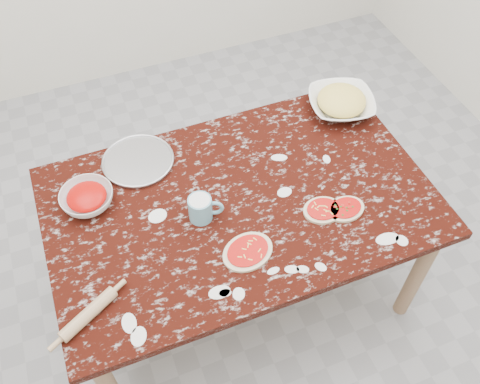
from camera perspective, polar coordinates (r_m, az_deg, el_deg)
name	(u,v)px	position (r m, az deg, el deg)	size (l,w,h in m)	color
ground	(240,287)	(2.80, 0.00, -10.38)	(4.00, 4.00, 0.00)	gray
worktable	(240,211)	(2.23, 0.00, -2.15)	(1.60, 1.00, 0.75)	black
pizza_tray	(138,161)	(2.34, -11.13, 3.35)	(0.31, 0.31, 0.01)	#B2B2B7
sauce_bowl	(87,199)	(2.22, -16.44, -0.71)	(0.22, 0.22, 0.07)	white
cheese_bowl	(341,104)	(2.57, 11.03, 9.48)	(0.31, 0.31, 0.08)	white
flour_mug	(201,208)	(2.07, -4.27, -1.79)	(0.14, 0.10, 0.11)	#64A3B8
pizza_left	(248,252)	(2.01, 0.85, -6.57)	(0.24, 0.21, 0.02)	beige
pizza_mid	(323,210)	(2.15, 9.09, -1.97)	(0.17, 0.15, 0.02)	beige
pizza_right	(346,209)	(2.17, 11.52, -1.82)	(0.17, 0.14, 0.02)	beige
rolling_pin	(89,314)	(1.94, -16.32, -12.74)	(0.05, 0.05, 0.23)	tan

